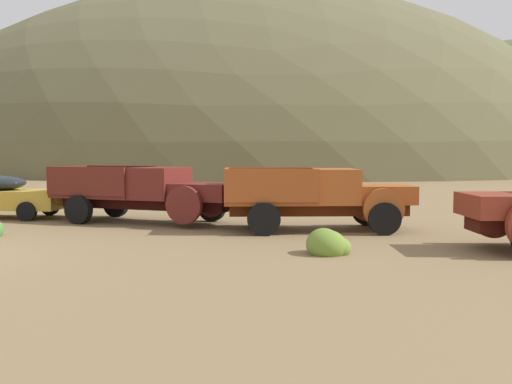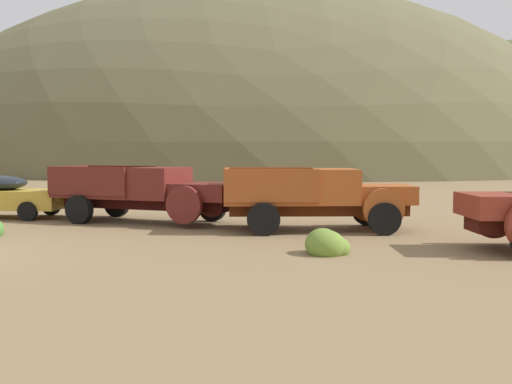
% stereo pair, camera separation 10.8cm
% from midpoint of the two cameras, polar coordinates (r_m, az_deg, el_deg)
% --- Properties ---
extents(hill_distant, '(94.81, 72.24, 50.19)m').
position_cam_midpoint_polar(hill_distant, '(81.14, -2.98, 2.39)').
color(hill_distant, brown).
rests_on(hill_distant, ground).
extents(car_faded_yellow, '(5.06, 2.55, 1.57)m').
position_cam_midpoint_polar(car_faded_yellow, '(22.05, -24.85, -0.34)').
color(car_faded_yellow, gold).
rests_on(car_faded_yellow, ground).
extents(truck_oxblood, '(6.59, 2.88, 1.91)m').
position_cam_midpoint_polar(truck_oxblood, '(18.84, -10.59, -0.06)').
color(truck_oxblood, black).
rests_on(truck_oxblood, ground).
extents(truck_oxide_orange, '(6.01, 3.53, 1.91)m').
position_cam_midpoint_polar(truck_oxide_orange, '(16.90, 7.52, -0.57)').
color(truck_oxide_orange, '#51220D').
rests_on(truck_oxide_orange, ground).
extents(bush_front_left, '(1.07, 0.93, 0.77)m').
position_cam_midpoint_polar(bush_front_left, '(13.03, 7.20, -5.55)').
color(bush_front_left, olive).
rests_on(bush_front_left, ground).
extents(bush_back_edge, '(0.86, 0.63, 0.69)m').
position_cam_midpoint_polar(bush_back_edge, '(21.25, 23.61, -2.22)').
color(bush_back_edge, olive).
rests_on(bush_back_edge, ground).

